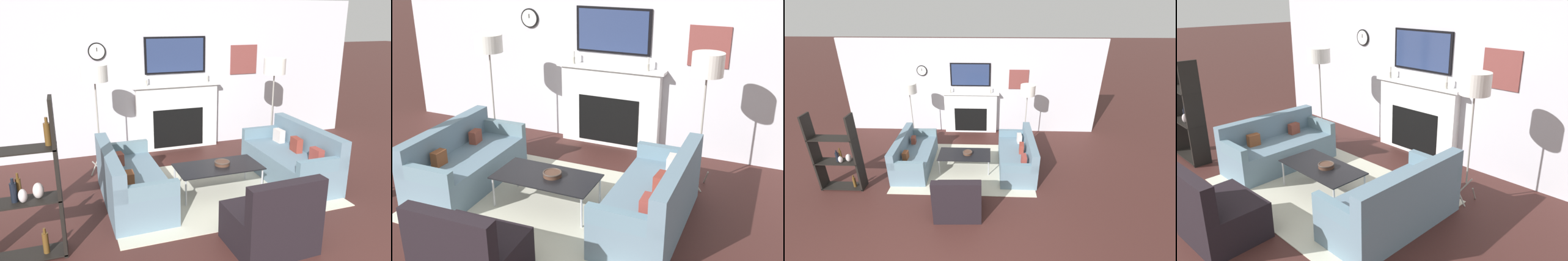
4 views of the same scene
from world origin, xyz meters
The scene contains 10 objects.
fireplace_wall centered at (0.00, 4.98, 1.23)m, with size 7.37×0.28×2.70m.
area_rug centered at (0.00, 2.95, 0.01)m, with size 3.07×2.14×0.01m.
couch_left centered at (-1.23, 2.95, 0.28)m, with size 0.80×1.69×0.76m.
couch_right centered at (1.23, 2.95, 0.29)m, with size 0.77×1.70×0.81m.
armchair centered at (0.00, 1.42, 0.29)m, with size 0.88×0.76×0.86m.
coffee_table centered at (-0.01, 2.86, 0.37)m, with size 1.19×0.60×0.39m.
decorative_bowl centered at (0.06, 2.88, 0.42)m, with size 0.22×0.22×0.06m.
floor_lamp_left centered at (-1.50, 4.04, 1.57)m, with size 0.39×0.39×1.72m.
floor_lamp_right centered at (1.50, 4.04, 1.55)m, with size 0.37×0.37×1.72m.
shelf_unit centered at (-2.48, 2.07, 0.77)m, with size 0.89×0.28×1.67m.
Camera 3 is at (0.54, -2.32, 3.52)m, focal length 24.00 mm.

